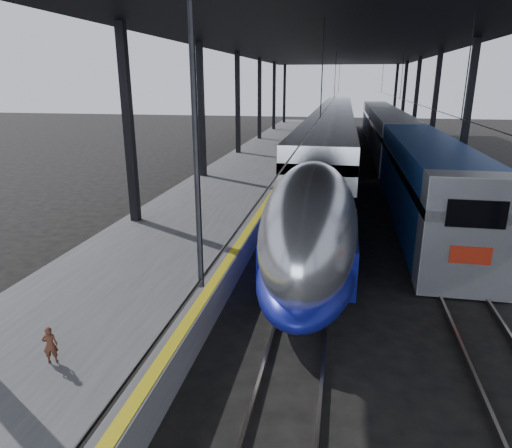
# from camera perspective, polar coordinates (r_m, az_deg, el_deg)

# --- Properties ---
(ground) EXTENTS (160.00, 160.00, 0.00)m
(ground) POSITION_cam_1_polar(r_m,az_deg,el_deg) (14.72, -1.87, -10.05)
(ground) COLOR black
(ground) RESTS_ON ground
(platform) EXTENTS (6.00, 80.00, 1.00)m
(platform) POSITION_cam_1_polar(r_m,az_deg,el_deg) (33.94, -0.30, 6.77)
(platform) COLOR #4C4C4F
(platform) RESTS_ON ground
(yellow_strip) EXTENTS (0.30, 80.00, 0.01)m
(yellow_strip) POSITION_cam_1_polar(r_m,az_deg,el_deg) (33.43, 4.45, 7.44)
(yellow_strip) COLOR gold
(yellow_strip) RESTS_ON platform
(rails) EXTENTS (6.52, 80.00, 0.16)m
(rails) POSITION_cam_1_polar(r_m,az_deg,el_deg) (33.45, 13.34, 5.41)
(rails) COLOR slate
(rails) RESTS_ON ground
(canopy) EXTENTS (18.00, 75.00, 9.47)m
(canopy) POSITION_cam_1_polar(r_m,az_deg,el_deg) (32.83, 9.65, 21.29)
(canopy) COLOR black
(canopy) RESTS_ON ground
(tgv_train) EXTENTS (3.14, 65.20, 4.50)m
(tgv_train) POSITION_cam_1_polar(r_m,az_deg,el_deg) (41.70, 9.63, 10.76)
(tgv_train) COLOR silver
(tgv_train) RESTS_ON ground
(second_train) EXTENTS (2.94, 56.05, 4.04)m
(second_train) POSITION_cam_1_polar(r_m,az_deg,el_deg) (42.07, 16.56, 10.28)
(second_train) COLOR navy
(second_train) RESTS_ON ground
(child) EXTENTS (0.36, 0.31, 0.84)m
(child) POSITION_cam_1_polar(r_m,az_deg,el_deg) (10.96, -24.34, -13.60)
(child) COLOR #462317
(child) RESTS_ON platform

